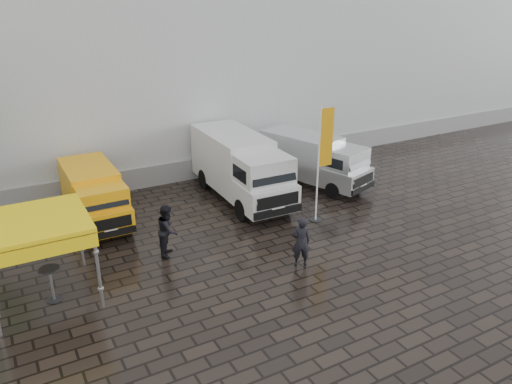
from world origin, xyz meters
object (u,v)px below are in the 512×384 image
(wheelie_bin, at_px, (332,147))
(person_front, at_px, (301,242))
(van_silver, at_px, (314,161))
(cocktail_table, at_px, (52,284))
(van_yellow, at_px, (95,197))
(canopy_tent, at_px, (34,226))
(flagpole, at_px, (322,158))
(person_tent, at_px, (168,230))
(van_white, at_px, (241,169))

(wheelie_bin, bearing_deg, person_front, -112.01)
(van_silver, distance_m, cocktail_table, 13.08)
(van_yellow, relative_size, van_silver, 0.88)
(canopy_tent, bearing_deg, cocktail_table, -59.91)
(flagpole, xyz_separation_m, wheelie_bin, (5.50, 6.47, -2.07))
(van_yellow, height_order, canopy_tent, canopy_tent)
(flagpole, xyz_separation_m, person_tent, (-6.30, 0.23, -1.70))
(van_white, bearing_deg, flagpole, -61.82)
(canopy_tent, bearing_deg, flagpole, 2.92)
(cocktail_table, bearing_deg, van_white, 26.66)
(van_white, height_order, person_front, van_white)
(canopy_tent, relative_size, cocktail_table, 2.69)
(van_silver, relative_size, flagpole, 1.14)
(van_yellow, bearing_deg, person_front, -52.33)
(van_silver, relative_size, canopy_tent, 1.84)
(flagpole, bearing_deg, van_white, 116.74)
(van_white, bearing_deg, canopy_tent, -153.79)
(van_silver, xyz_separation_m, wheelie_bin, (3.43, 3.09, -0.61))
(van_yellow, relative_size, person_tent, 2.55)
(cocktail_table, bearing_deg, canopy_tent, 120.09)
(person_front, distance_m, person_tent, 4.61)
(van_silver, relative_size, person_front, 3.07)
(canopy_tent, xyz_separation_m, wheelie_bin, (15.96, 7.01, -1.84))
(flagpole, relative_size, person_tent, 2.55)
(van_white, relative_size, cocktail_table, 5.93)
(van_white, relative_size, van_silver, 1.20)
(van_white, bearing_deg, van_yellow, 175.94)
(canopy_tent, bearing_deg, person_tent, 10.35)
(van_silver, height_order, cocktail_table, van_silver)
(van_silver, xyz_separation_m, person_tent, (-8.38, -3.16, -0.24))
(van_white, height_order, person_tent, van_white)
(wheelie_bin, height_order, person_tent, person_tent)
(van_yellow, height_order, cocktail_table, van_yellow)
(canopy_tent, bearing_deg, van_silver, 17.34)
(canopy_tent, distance_m, flagpole, 10.48)
(canopy_tent, bearing_deg, person_front, -15.32)
(van_white, xyz_separation_m, van_silver, (3.83, -0.10, -0.23))
(van_silver, xyz_separation_m, canopy_tent, (-12.54, -3.92, 1.23))
(wheelie_bin, bearing_deg, canopy_tent, -136.38)
(van_yellow, bearing_deg, van_silver, -4.12)
(canopy_tent, relative_size, person_tent, 1.58)
(canopy_tent, bearing_deg, van_white, 24.76)
(person_front, bearing_deg, cocktail_table, 7.85)
(person_front, bearing_deg, person_tent, -17.20)
(canopy_tent, height_order, person_front, canopy_tent)
(wheelie_bin, bearing_deg, flagpole, -110.43)
(van_yellow, bearing_deg, cocktail_table, -116.02)
(flagpole, height_order, wheelie_bin, flagpole)
(cocktail_table, bearing_deg, van_yellow, 64.12)
(canopy_tent, relative_size, person_front, 1.67)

